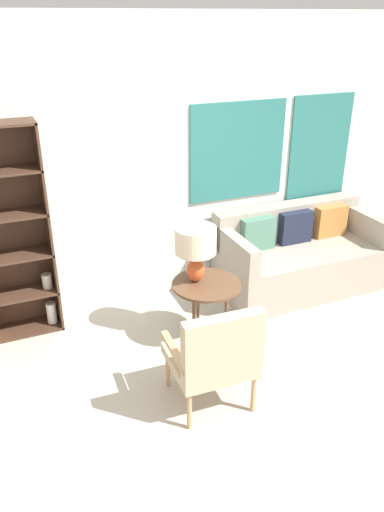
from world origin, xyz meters
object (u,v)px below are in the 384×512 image
object	(u,v)px
side_table	(206,289)
couch	(298,257)
table_lamp	(196,245)
armchair	(216,354)

from	to	relation	value
side_table	couch	bearing A→B (deg)	21.51
side_table	table_lamp	bearing A→B (deg)	131.17
couch	table_lamp	bearing A→B (deg)	-162.43
couch	table_lamp	size ratio (longest dim) A/B	3.41
couch	table_lamp	world-z (taller)	table_lamp
armchair	couch	size ratio (longest dim) A/B	0.51
armchair	table_lamp	distance (m)	1.04
side_table	armchair	bearing A→B (deg)	-110.12
armchair	side_table	distance (m)	0.90
couch	table_lamp	xyz separation A→B (m)	(-1.38, -0.44, 0.57)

